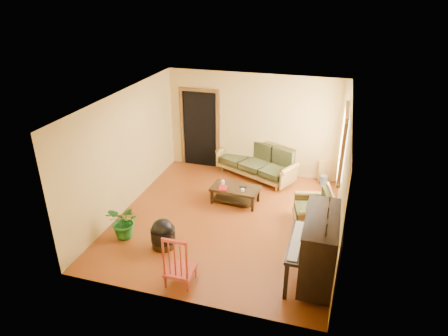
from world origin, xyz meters
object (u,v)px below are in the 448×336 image
(coffee_table, at_px, (235,195))
(piano, at_px, (320,250))
(red_chair, at_px, (180,258))
(potted_plant, at_px, (125,222))
(footstool, at_px, (163,237))
(sofa, at_px, (256,160))
(ceramic_crock, at_px, (324,180))
(armchair, at_px, (312,207))

(coffee_table, xyz_separation_m, piano, (2.01, -2.12, 0.42))
(red_chair, xyz_separation_m, potted_plant, (-1.53, 0.89, -0.13))
(potted_plant, bearing_deg, coffee_table, 48.30)
(footstool, bearing_deg, potted_plant, 175.29)
(sofa, xyz_separation_m, coffee_table, (-0.14, -1.45, -0.25))
(red_chair, bearing_deg, potted_plant, 148.75)
(red_chair, distance_m, ceramic_crock, 4.80)
(coffee_table, distance_m, piano, 2.95)
(sofa, relative_size, armchair, 2.50)
(piano, bearing_deg, armchair, 99.11)
(armchair, xyz_separation_m, ceramic_crock, (0.15, 1.93, -0.30))
(coffee_table, xyz_separation_m, armchair, (1.74, -0.44, 0.22))
(red_chair, bearing_deg, ceramic_crock, 63.42)
(ceramic_crock, bearing_deg, coffee_table, -141.64)
(red_chair, bearing_deg, coffee_table, 85.19)
(sofa, bearing_deg, red_chair, -70.20)
(armchair, height_order, ceramic_crock, armchair)
(piano, height_order, potted_plant, piano)
(footstool, bearing_deg, coffee_table, 66.26)
(sofa, xyz_separation_m, armchair, (1.59, -1.89, -0.03))
(footstool, height_order, potted_plant, potted_plant)
(armchair, xyz_separation_m, red_chair, (-1.93, -2.39, 0.07))
(coffee_table, relative_size, potted_plant, 1.51)
(footstool, bearing_deg, sofa, 73.46)
(armchair, bearing_deg, footstool, -162.44)
(sofa, relative_size, potted_plant, 2.93)
(footstool, height_order, ceramic_crock, footstool)
(red_chair, bearing_deg, sofa, 84.58)
(sofa, relative_size, piano, 1.50)
(footstool, xyz_separation_m, potted_plant, (-0.84, 0.07, 0.14))
(sofa, xyz_separation_m, footstool, (-1.03, -3.45, -0.23))
(sofa, distance_m, potted_plant, 3.87)
(piano, bearing_deg, red_chair, -162.28)
(sofa, height_order, coffee_table, sofa)
(sofa, height_order, armchair, sofa)
(piano, height_order, red_chair, piano)
(coffee_table, bearing_deg, red_chair, -93.92)
(ceramic_crock, bearing_deg, piano, -88.05)
(footstool, bearing_deg, red_chair, -50.25)
(coffee_table, distance_m, footstool, 2.19)
(coffee_table, height_order, red_chair, red_chair)
(ceramic_crock, bearing_deg, potted_plant, -136.48)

